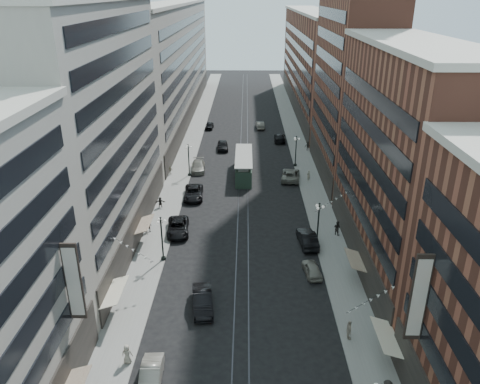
{
  "coord_description": "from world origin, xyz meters",
  "views": [
    {
      "loc": [
        0.33,
        -18.81,
        28.97
      ],
      "look_at": [
        -0.38,
        36.72,
        5.0
      ],
      "focal_mm": 35.0,
      "sensor_mm": 36.0,
      "label": 1
    }
  ],
  "objects_px": {
    "car_4": "(312,269)",
    "pedestrian_2": "(149,226)",
    "car_11": "(290,175)",
    "car_8": "(198,166)",
    "car_10": "(307,238)",
    "lamppost_se_mid": "(296,150)",
    "pedestrian_1": "(127,354)",
    "lamppost_se_far": "(318,222)",
    "car_1": "(151,376)",
    "car_7": "(194,193)",
    "car_9": "(209,126)",
    "car_12": "(280,138)",
    "car_5": "(202,301)",
    "pedestrian_5": "(160,202)",
    "streetcar": "(244,166)",
    "car_13": "(223,145)",
    "pedestrian_8": "(309,175)",
    "pedestrian_4": "(349,330)",
    "pedestrian_7": "(337,228)",
    "lamppost_sw_mid": "(189,159)",
    "pedestrian_9": "(308,146)",
    "car_2": "(178,227)",
    "lamppost_sw_far": "(162,237)",
    "car_14": "(260,125)",
    "pedestrian_6": "(170,170)"
  },
  "relations": [
    {
      "from": "car_4",
      "to": "pedestrian_8",
      "type": "distance_m",
      "value": 27.74
    },
    {
      "from": "car_4",
      "to": "pedestrian_2",
      "type": "xyz_separation_m",
      "value": [
        -19.92,
        9.42,
        0.32
      ]
    },
    {
      "from": "lamppost_sw_mid",
      "to": "lamppost_se_mid",
      "type": "bearing_deg",
      "value": 15.2
    },
    {
      "from": "lamppost_sw_mid",
      "to": "pedestrian_8",
      "type": "relative_size",
      "value": 3.07
    },
    {
      "from": "car_2",
      "to": "car_4",
      "type": "xyz_separation_m",
      "value": [
        16.13,
        -9.5,
        -0.12
      ]
    },
    {
      "from": "lamppost_sw_mid",
      "to": "pedestrian_5",
      "type": "xyz_separation_m",
      "value": [
        -2.76,
        -12.74,
        -2.17
      ]
    },
    {
      "from": "car_7",
      "to": "car_9",
      "type": "height_order",
      "value": "car_7"
    },
    {
      "from": "pedestrian_2",
      "to": "car_12",
      "type": "height_order",
      "value": "pedestrian_2"
    },
    {
      "from": "car_14",
      "to": "pedestrian_6",
      "type": "relative_size",
      "value": 3.14
    },
    {
      "from": "car_7",
      "to": "car_12",
      "type": "distance_m",
      "value": 32.84
    },
    {
      "from": "car_13",
      "to": "car_14",
      "type": "distance_m",
      "value": 17.5
    },
    {
      "from": "lamppost_se_far",
      "to": "car_1",
      "type": "distance_m",
      "value": 27.96
    },
    {
      "from": "lamppost_sw_far",
      "to": "lamppost_sw_mid",
      "type": "xyz_separation_m",
      "value": [
        0.0,
        27.0,
        0.0
      ]
    },
    {
      "from": "streetcar",
      "to": "pedestrian_5",
      "type": "xyz_separation_m",
      "value": [
        -11.96,
        -13.46,
        -0.7
      ]
    },
    {
      "from": "car_11",
      "to": "car_1",
      "type": "bearing_deg",
      "value": 79.03
    },
    {
      "from": "car_4",
      "to": "pedestrian_1",
      "type": "height_order",
      "value": "pedestrian_1"
    },
    {
      "from": "car_10",
      "to": "lamppost_se_mid",
      "type": "bearing_deg",
      "value": -97.97
    },
    {
      "from": "streetcar",
      "to": "car_10",
      "type": "relative_size",
      "value": 2.38
    },
    {
      "from": "pedestrian_2",
      "to": "car_9",
      "type": "xyz_separation_m",
      "value": [
        4.2,
        49.96,
        -0.3
      ]
    },
    {
      "from": "streetcar",
      "to": "pedestrian_1",
      "type": "height_order",
      "value": "streetcar"
    },
    {
      "from": "car_8",
      "to": "car_14",
      "type": "relative_size",
      "value": 1.17
    },
    {
      "from": "car_1",
      "to": "car_12",
      "type": "relative_size",
      "value": 0.84
    },
    {
      "from": "lamppost_se_far",
      "to": "pedestrian_4",
      "type": "relative_size",
      "value": 2.85
    },
    {
      "from": "pedestrian_5",
      "to": "pedestrian_8",
      "type": "distance_m",
      "value": 25.01
    },
    {
      "from": "pedestrian_7",
      "to": "pedestrian_8",
      "type": "height_order",
      "value": "pedestrian_7"
    },
    {
      "from": "car_5",
      "to": "pedestrian_5",
      "type": "distance_m",
      "value": 24.5
    },
    {
      "from": "lamppost_sw_mid",
      "to": "car_13",
      "type": "distance_m",
      "value": 15.44
    },
    {
      "from": "lamppost_se_mid",
      "to": "pedestrian_6",
      "type": "relative_size",
      "value": 3.61
    },
    {
      "from": "streetcar",
      "to": "car_13",
      "type": "bearing_deg",
      "value": 107.16
    },
    {
      "from": "lamppost_se_far",
      "to": "car_12",
      "type": "height_order",
      "value": "lamppost_se_far"
    },
    {
      "from": "car_2",
      "to": "lamppost_sw_mid",
      "type": "bearing_deg",
      "value": 86.39
    },
    {
      "from": "lamppost_sw_mid",
      "to": "pedestrian_5",
      "type": "distance_m",
      "value": 13.21
    },
    {
      "from": "car_9",
      "to": "car_12",
      "type": "height_order",
      "value": "car_12"
    },
    {
      "from": "car_9",
      "to": "pedestrian_9",
      "type": "xyz_separation_m",
      "value": [
        20.42,
        -15.99,
        0.33
      ]
    },
    {
      "from": "car_8",
      "to": "car_1",
      "type": "bearing_deg",
      "value": -92.8
    },
    {
      "from": "car_4",
      "to": "streetcar",
      "type": "bearing_deg",
      "value": -82.11
    },
    {
      "from": "car_7",
      "to": "car_11",
      "type": "distance_m",
      "value": 17.17
    },
    {
      "from": "pedestrian_2",
      "to": "car_9",
      "type": "distance_m",
      "value": 50.14
    },
    {
      "from": "lamppost_se_far",
      "to": "car_13",
      "type": "height_order",
      "value": "lamppost_se_far"
    },
    {
      "from": "pedestrian_1",
      "to": "car_11",
      "type": "distance_m",
      "value": 45.56
    },
    {
      "from": "car_8",
      "to": "pedestrian_5",
      "type": "distance_m",
      "value": 15.86
    },
    {
      "from": "car_2",
      "to": "pedestrian_9",
      "type": "bearing_deg",
      "value": 52.54
    },
    {
      "from": "car_2",
      "to": "pedestrian_5",
      "type": "height_order",
      "value": "pedestrian_5"
    },
    {
      "from": "pedestrian_4",
      "to": "pedestrian_9",
      "type": "distance_m",
      "value": 54.04
    },
    {
      "from": "car_1",
      "to": "car_8",
      "type": "xyz_separation_m",
      "value": [
        -0.81,
        48.18,
        0.05
      ]
    },
    {
      "from": "lamppost_se_far",
      "to": "pedestrian_7",
      "type": "xyz_separation_m",
      "value": [
        2.88,
        2.35,
        -2.0
      ]
    },
    {
      "from": "pedestrian_5",
      "to": "car_11",
      "type": "bearing_deg",
      "value": 20.47
    },
    {
      "from": "pedestrian_1",
      "to": "car_12",
      "type": "height_order",
      "value": "pedestrian_1"
    },
    {
      "from": "pedestrian_4",
      "to": "car_14",
      "type": "height_order",
      "value": "pedestrian_4"
    },
    {
      "from": "car_11",
      "to": "car_8",
      "type": "bearing_deg",
      "value": -6.31
    }
  ]
}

